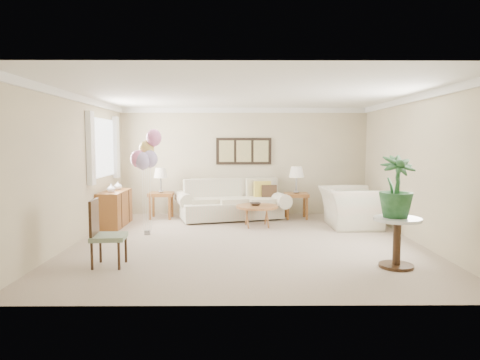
{
  "coord_description": "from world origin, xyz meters",
  "views": [
    {
      "loc": [
        -0.16,
        -7.48,
        1.76
      ],
      "look_at": [
        -0.11,
        0.6,
        1.05
      ],
      "focal_mm": 32.0,
      "sensor_mm": 36.0,
      "label": 1
    }
  ],
  "objects": [
    {
      "name": "decor_bowl",
      "position": [
        0.22,
        1.38,
        0.48
      ],
      "size": [
        0.27,
        0.27,
        0.06
      ],
      "primitive_type": "imported",
      "rotation": [
        0.0,
        0.0,
        0.12
      ],
      "color": "#2B231E",
      "rests_on": "coffee_table"
    },
    {
      "name": "lamp_right",
      "position": [
        1.21,
        2.34,
        1.06
      ],
      "size": [
        0.35,
        0.35,
        0.62
      ],
      "color": "gray",
      "rests_on": "end_table_right"
    },
    {
      "name": "credenza",
      "position": [
        -2.76,
        1.5,
        0.37
      ],
      "size": [
        0.46,
        1.2,
        0.74
      ],
      "color": "#8F6024",
      "rests_on": "ground"
    },
    {
      "name": "room_shell",
      "position": [
        -0.11,
        0.09,
        1.63
      ],
      "size": [
        6.04,
        6.04,
        2.6
      ],
      "color": "beige",
      "rests_on": "ground"
    },
    {
      "name": "end_table_left",
      "position": [
        -1.93,
        2.37,
        0.51
      ],
      "size": [
        0.56,
        0.5,
        0.61
      ],
      "color": "#8F6024",
      "rests_on": "ground"
    },
    {
      "name": "vase_white",
      "position": [
        -2.74,
        1.22,
        0.83
      ],
      "size": [
        0.22,
        0.22,
        0.18
      ],
      "primitive_type": "imported",
      "rotation": [
        0.0,
        0.0,
        -0.35
      ],
      "color": "silver",
      "rests_on": "credenza"
    },
    {
      "name": "potted_plant",
      "position": [
        2.07,
        -1.55,
        1.15
      ],
      "size": [
        0.55,
        0.55,
        0.87
      ],
      "primitive_type": "imported",
      "rotation": [
        0.0,
        0.0,
        0.14
      ],
      "color": "#18441D",
      "rests_on": "side_table"
    },
    {
      "name": "balloon_cluster",
      "position": [
        -1.88,
        0.61,
        1.55
      ],
      "size": [
        0.56,
        0.51,
        2.02
      ],
      "color": "gray",
      "rests_on": "ground"
    },
    {
      "name": "side_table",
      "position": [
        2.09,
        -1.59,
        0.54
      ],
      "size": [
        0.66,
        0.66,
        0.71
      ],
      "color": "silver",
      "rests_on": "ground"
    },
    {
      "name": "coffee_table",
      "position": [
        0.25,
        1.38,
        0.41
      ],
      "size": [
        0.88,
        0.88,
        0.45
      ],
      "color": "olive",
      "rests_on": "ground"
    },
    {
      "name": "accent_chair",
      "position": [
        -2.06,
        -1.49,
        0.5
      ],
      "size": [
        0.51,
        0.51,
        0.96
      ],
      "color": "gray",
      "rests_on": "ground"
    },
    {
      "name": "ground_plane",
      "position": [
        0.0,
        0.0,
        0.0
      ],
      "size": [
        6.0,
        6.0,
        0.0
      ],
      "primitive_type": "plane",
      "color": "#B7A490"
    },
    {
      "name": "wall_art_triptych",
      "position": [
        0.0,
        2.96,
        1.55
      ],
      "size": [
        1.35,
        0.06,
        0.65
      ],
      "color": "black",
      "rests_on": "ground"
    },
    {
      "name": "vase_sage",
      "position": [
        -2.74,
        1.71,
        0.83
      ],
      "size": [
        0.19,
        0.19,
        0.18
      ],
      "primitive_type": "imported",
      "rotation": [
        0.0,
        0.0,
        -0.1
      ],
      "color": "#BBBBBB",
      "rests_on": "credenza"
    },
    {
      "name": "lamp_left",
      "position": [
        -1.93,
        2.37,
        1.04
      ],
      "size": [
        0.32,
        0.32,
        0.57
      ],
      "color": "gray",
      "rests_on": "end_table_left"
    },
    {
      "name": "end_table_right",
      "position": [
        1.21,
        2.34,
        0.49
      ],
      "size": [
        0.54,
        0.49,
        0.59
      ],
      "color": "#8F6024",
      "rests_on": "ground"
    },
    {
      "name": "sofa",
      "position": [
        -0.29,
        2.27,
        0.36
      ],
      "size": [
        2.72,
        1.51,
        0.92
      ],
      "color": "beige",
      "rests_on": "ground"
    },
    {
      "name": "armchair",
      "position": [
        2.2,
        1.35,
        0.41
      ],
      "size": [
        1.12,
        1.28,
        0.82
      ],
      "primitive_type": "imported",
      "rotation": [
        0.0,
        0.0,
        1.59
      ],
      "color": "beige",
      "rests_on": "ground"
    }
  ]
}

